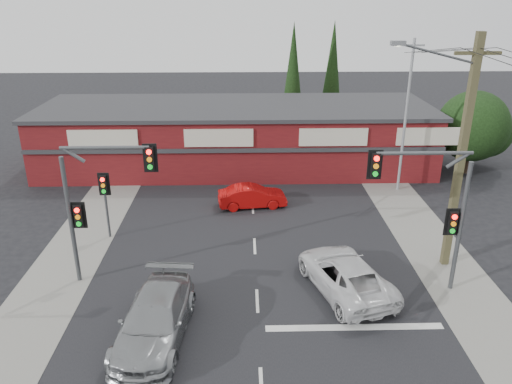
{
  "coord_description": "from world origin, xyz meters",
  "views": [
    {
      "loc": [
        -0.46,
        -16.4,
        11.42
      ],
      "look_at": [
        0.02,
        3.0,
        3.56
      ],
      "focal_mm": 35.0,
      "sensor_mm": 36.0,
      "label": 1
    }
  ],
  "objects_px": {
    "utility_pole": "(459,149)",
    "red_sedan": "(252,196)",
    "silver_suv": "(155,319)",
    "white_suv": "(345,274)",
    "shop_building": "(236,135)"
  },
  "relations": [
    {
      "from": "utility_pole",
      "to": "red_sedan",
      "type": "bearing_deg",
      "value": 141.84
    },
    {
      "from": "silver_suv",
      "to": "utility_pole",
      "type": "bearing_deg",
      "value": 27.32
    },
    {
      "from": "white_suv",
      "to": "silver_suv",
      "type": "xyz_separation_m",
      "value": [
        -7.22,
        -2.88,
        0.05
      ]
    },
    {
      "from": "silver_suv",
      "to": "utility_pole",
      "type": "height_order",
      "value": "utility_pole"
    },
    {
      "from": "red_sedan",
      "to": "utility_pole",
      "type": "height_order",
      "value": "utility_pole"
    },
    {
      "from": "shop_building",
      "to": "utility_pole",
      "type": "bearing_deg",
      "value": -56.24
    },
    {
      "from": "shop_building",
      "to": "red_sedan",
      "type": "bearing_deg",
      "value": -82.55
    },
    {
      "from": "white_suv",
      "to": "shop_building",
      "type": "height_order",
      "value": "shop_building"
    },
    {
      "from": "red_sedan",
      "to": "utility_pole",
      "type": "bearing_deg",
      "value": -135.34
    },
    {
      "from": "white_suv",
      "to": "red_sedan",
      "type": "xyz_separation_m",
      "value": [
        -3.61,
        8.6,
        -0.11
      ]
    },
    {
      "from": "white_suv",
      "to": "shop_building",
      "type": "distance_m",
      "value": 16.71
    },
    {
      "from": "shop_building",
      "to": "white_suv",
      "type": "bearing_deg",
      "value": -74.03
    },
    {
      "from": "white_suv",
      "to": "red_sedan",
      "type": "bearing_deg",
      "value": -84.06
    },
    {
      "from": "red_sedan",
      "to": "shop_building",
      "type": "relative_size",
      "value": 0.14
    },
    {
      "from": "white_suv",
      "to": "silver_suv",
      "type": "distance_m",
      "value": 7.77
    }
  ]
}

